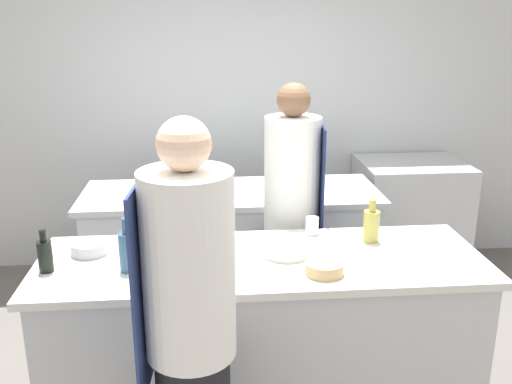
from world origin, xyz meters
name	(u,v)px	position (x,y,z in m)	size (l,w,h in m)	color
wall_back	(238,104)	(0.00, 2.13, 1.40)	(8.00, 0.06, 2.80)	silver
prep_counter	(262,336)	(0.00, 0.00, 0.46)	(2.32, 0.79, 0.93)	#B7BABC
pass_counter	(232,251)	(-0.11, 1.18, 0.46)	(2.11, 0.74, 0.93)	#B7BABC
oven_range	(409,217)	(1.43, 1.73, 0.48)	(0.86, 0.70, 0.96)	#B7BABC
chef_at_prep_near	(190,335)	(-0.36, -0.67, 0.90)	(0.39, 0.37, 1.79)	black
chef_at_stove	(292,220)	(0.26, 0.67, 0.88)	(0.37, 0.36, 1.75)	black
bottle_olive_oil	(128,250)	(-0.67, -0.09, 1.04)	(0.09, 0.09, 0.27)	#2D5175
bottle_vinegar	(371,225)	(0.62, 0.18, 1.02)	(0.09, 0.09, 0.24)	#B2A84C
bottle_wine	(45,255)	(-1.07, -0.06, 1.01)	(0.07, 0.07, 0.22)	black
bowl_mixing_large	(286,248)	(0.13, 0.03, 0.96)	(0.23, 0.23, 0.08)	white
bowl_prep_small	(324,268)	(0.28, -0.21, 0.96)	(0.19, 0.19, 0.06)	tan
bowl_ceramic_blue	(89,248)	(-0.90, 0.14, 0.96)	(0.19, 0.19, 0.06)	#B7BABC
cup	(312,226)	(0.32, 0.31, 0.98)	(0.07, 0.07, 0.10)	white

